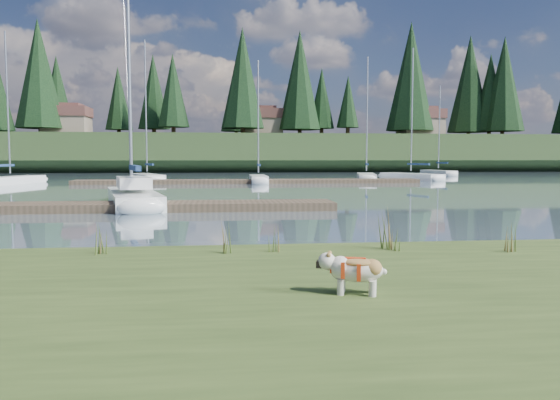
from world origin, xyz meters
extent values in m
plane|color=slate|center=(0.00, 30.00, 0.00)|extent=(200.00, 200.00, 0.00)
cube|color=#3E5121|center=(0.00, -6.00, 0.17)|extent=(60.00, 9.00, 0.35)
cube|color=#213319|center=(0.00, 73.00, 2.50)|extent=(200.00, 20.00, 5.00)
cylinder|color=silver|center=(1.14, -5.31, 0.44)|extent=(0.09, 0.09, 0.18)
cylinder|color=silver|center=(1.20, -5.14, 0.44)|extent=(0.09, 0.09, 0.18)
cylinder|color=silver|center=(1.49, -5.42, 0.44)|extent=(0.09, 0.09, 0.18)
cylinder|color=silver|center=(1.54, -5.24, 0.44)|extent=(0.09, 0.09, 0.18)
ellipsoid|color=silver|center=(1.35, -5.28, 0.63)|extent=(0.66, 0.46, 0.28)
ellipsoid|color=#A6783E|center=(1.35, -5.28, 0.72)|extent=(0.48, 0.39, 0.10)
ellipsoid|color=silver|center=(1.00, -5.18, 0.72)|extent=(0.26, 0.27, 0.21)
cube|color=black|center=(0.92, -5.15, 0.69)|extent=(0.09, 0.12, 0.08)
cube|color=white|center=(-3.81, 11.49, 0.22)|extent=(3.41, 7.81, 0.70)
ellipsoid|color=white|center=(-4.67, 15.20, 0.22)|extent=(2.09, 2.40, 0.70)
cylinder|color=silver|center=(-3.97, 12.17, 6.57)|extent=(0.14, 0.14, 11.55)
cube|color=navy|center=(-3.56, 10.40, 1.55)|extent=(0.98, 3.42, 0.20)
cube|color=white|center=(-3.71, 11.07, 0.95)|extent=(1.81, 2.97, 0.45)
cube|color=#4C3D2C|center=(-4.00, 9.00, 0.15)|extent=(16.00, 2.00, 0.30)
cube|color=#4C3D2C|center=(2.00, 30.00, 0.15)|extent=(26.00, 2.20, 0.30)
cube|color=white|center=(-15.67, 30.81, 0.22)|extent=(3.17, 6.97, 0.70)
ellipsoid|color=white|center=(-14.83, 34.11, 0.22)|extent=(1.90, 2.16, 0.70)
cylinder|color=silver|center=(-15.67, 30.81, 5.95)|extent=(0.12, 0.12, 10.31)
cube|color=navy|center=(-15.89, 29.91, 1.40)|extent=(0.86, 2.67, 0.20)
cube|color=white|center=(-6.41, 35.86, 0.22)|extent=(3.78, 7.15, 0.70)
ellipsoid|color=white|center=(-7.54, 39.18, 0.22)|extent=(2.07, 2.30, 0.70)
cylinder|color=silver|center=(-6.41, 35.86, 6.28)|extent=(0.12, 0.12, 10.95)
cube|color=navy|center=(-6.10, 34.96, 1.40)|extent=(1.09, 2.70, 0.20)
cube|color=white|center=(2.73, 31.02, 0.22)|extent=(1.34, 5.49, 0.70)
ellipsoid|color=white|center=(2.77, 33.76, 0.22)|extent=(1.22, 1.51, 0.70)
cylinder|color=silver|center=(2.73, 31.02, 5.11)|extent=(0.12, 0.12, 8.61)
cube|color=navy|center=(2.72, 30.28, 1.40)|extent=(0.24, 2.18, 0.20)
cube|color=white|center=(12.49, 35.18, 0.22)|extent=(2.81, 6.55, 0.70)
ellipsoid|color=white|center=(13.18, 38.30, 0.22)|extent=(1.74, 2.00, 0.70)
cylinder|color=silver|center=(12.49, 35.18, 5.71)|extent=(0.12, 0.12, 9.82)
cube|color=navy|center=(12.30, 34.33, 1.40)|extent=(0.75, 2.52, 0.20)
cube|color=white|center=(16.64, 35.53, 0.22)|extent=(3.89, 7.08, 0.70)
ellipsoid|color=white|center=(15.43, 38.79, 0.22)|extent=(2.08, 2.31, 0.70)
cylinder|color=silver|center=(16.64, 35.53, 6.17)|extent=(0.12, 0.12, 10.73)
cube|color=navy|center=(16.97, 34.64, 1.40)|extent=(1.14, 2.67, 0.20)
cube|color=white|center=(23.85, 46.86, 0.22)|extent=(1.92, 6.18, 0.70)
ellipsoid|color=white|center=(23.58, 49.89, 0.22)|extent=(1.47, 1.77, 0.70)
cylinder|color=silver|center=(23.85, 46.86, 5.33)|extent=(0.12, 0.12, 9.07)
cube|color=navy|center=(23.93, 46.03, 1.40)|extent=(0.42, 2.43, 0.20)
cone|color=#475B23|center=(-0.20, -2.32, 0.62)|extent=(0.03, 0.03, 0.53)
cone|color=brown|center=(-0.09, -2.39, 0.56)|extent=(0.03, 0.03, 0.43)
cone|color=#475B23|center=(-0.14, -2.29, 0.64)|extent=(0.03, 0.03, 0.59)
cone|color=brown|center=(-0.06, -2.35, 0.54)|extent=(0.03, 0.03, 0.37)
cone|color=#475B23|center=(-0.18, -2.40, 0.59)|extent=(0.03, 0.03, 0.48)
cone|color=#475B23|center=(0.61, -2.29, 0.58)|extent=(0.03, 0.03, 0.45)
cone|color=brown|center=(0.72, -2.36, 0.53)|extent=(0.03, 0.03, 0.36)
cone|color=#475B23|center=(0.67, -2.26, 0.60)|extent=(0.03, 0.03, 0.50)
cone|color=brown|center=(0.75, -2.32, 0.51)|extent=(0.03, 0.03, 0.32)
cone|color=#475B23|center=(0.63, -2.37, 0.55)|extent=(0.03, 0.03, 0.41)
cone|color=#475B23|center=(2.55, -2.17, 0.69)|extent=(0.03, 0.03, 0.68)
cone|color=brown|center=(2.66, -2.24, 0.62)|extent=(0.03, 0.03, 0.55)
cone|color=#475B23|center=(2.61, -2.14, 0.73)|extent=(0.03, 0.03, 0.75)
cone|color=brown|center=(2.69, -2.20, 0.59)|extent=(0.03, 0.03, 0.48)
cone|color=#475B23|center=(2.57, -2.25, 0.66)|extent=(0.03, 0.03, 0.62)
cone|color=#475B23|center=(-2.24, -2.23, 0.61)|extent=(0.03, 0.03, 0.53)
cone|color=brown|center=(-2.13, -2.30, 0.56)|extent=(0.03, 0.03, 0.42)
cone|color=#475B23|center=(-2.18, -2.20, 0.64)|extent=(0.03, 0.03, 0.58)
cone|color=brown|center=(-2.10, -2.26, 0.53)|extent=(0.03, 0.03, 0.37)
cone|color=#475B23|center=(-2.22, -2.31, 0.59)|extent=(0.03, 0.03, 0.47)
cone|color=#475B23|center=(2.64, -2.39, 0.52)|extent=(0.03, 0.03, 0.35)
cone|color=brown|center=(2.75, -2.46, 0.49)|extent=(0.03, 0.03, 0.28)
cone|color=#475B23|center=(2.70, -2.36, 0.54)|extent=(0.03, 0.03, 0.38)
cone|color=brown|center=(2.78, -2.42, 0.47)|extent=(0.03, 0.03, 0.24)
cone|color=#475B23|center=(2.66, -2.47, 0.51)|extent=(0.03, 0.03, 0.31)
cone|color=#475B23|center=(4.58, -2.72, 0.58)|extent=(0.03, 0.03, 0.47)
cone|color=brown|center=(4.69, -2.79, 0.54)|extent=(0.03, 0.03, 0.38)
cone|color=#475B23|center=(4.64, -2.69, 0.61)|extent=(0.03, 0.03, 0.52)
cone|color=brown|center=(4.72, -2.75, 0.51)|extent=(0.03, 0.03, 0.33)
cone|color=#475B23|center=(4.60, -2.80, 0.56)|extent=(0.03, 0.03, 0.42)
cube|color=#33281C|center=(0.00, -1.60, 0.07)|extent=(60.00, 0.50, 0.14)
cylinder|color=#382619|center=(-25.00, 68.00, 5.90)|extent=(0.60, 0.60, 1.80)
cone|color=black|center=(-25.00, 68.00, 13.55)|extent=(6.60, 6.60, 15.00)
cylinder|color=#382619|center=(-10.00, 72.00, 5.90)|extent=(0.60, 0.60, 1.80)
cone|color=black|center=(-10.00, 72.00, 11.75)|extent=(4.84, 4.84, 11.00)
cylinder|color=#382619|center=(3.00, 66.00, 5.90)|extent=(0.60, 0.60, 1.80)
cone|color=black|center=(3.00, 66.00, 13.10)|extent=(6.16, 6.16, 14.00)
cylinder|color=#382619|center=(15.00, 70.00, 5.90)|extent=(0.60, 0.60, 1.80)
cone|color=black|center=(15.00, 70.00, 10.85)|extent=(3.96, 3.96, 9.00)
cylinder|color=#382619|center=(28.00, 68.00, 5.90)|extent=(0.60, 0.60, 1.80)
cone|color=black|center=(28.00, 68.00, 14.00)|extent=(7.04, 7.04, 16.00)
cylinder|color=#382619|center=(42.00, 71.00, 5.90)|extent=(0.60, 0.60, 1.80)
cone|color=black|center=(42.00, 71.00, 12.20)|extent=(5.28, 5.28, 12.00)
cube|color=gray|center=(-22.00, 70.00, 6.40)|extent=(6.00, 5.00, 2.80)
cube|color=brown|center=(-22.00, 70.00, 8.50)|extent=(6.30, 5.30, 1.40)
cube|color=brown|center=(-22.00, 70.00, 9.30)|extent=(4.20, 3.60, 0.70)
cube|color=gray|center=(6.00, 71.00, 6.40)|extent=(6.00, 5.00, 2.80)
cube|color=brown|center=(6.00, 71.00, 8.50)|extent=(6.30, 5.30, 1.40)
cube|color=brown|center=(6.00, 71.00, 9.30)|extent=(4.20, 3.60, 0.70)
cube|color=gray|center=(30.00, 69.00, 6.40)|extent=(6.00, 5.00, 2.80)
cube|color=brown|center=(30.00, 69.00, 8.50)|extent=(6.30, 5.30, 1.40)
cube|color=brown|center=(30.00, 69.00, 9.30)|extent=(4.20, 3.60, 0.70)
camera|label=1|loc=(-0.23, -11.41, 1.94)|focal=35.00mm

